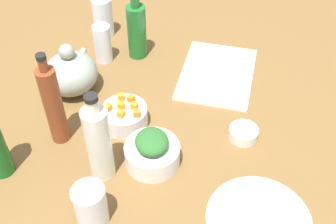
% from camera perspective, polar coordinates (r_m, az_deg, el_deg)
% --- Properties ---
extents(tabletop, '(1.90, 1.90, 0.03)m').
position_cam_1_polar(tabletop, '(1.21, 0.00, -2.20)').
color(tabletop, brown).
rests_on(tabletop, ground).
extents(cutting_board, '(0.33, 0.25, 0.01)m').
position_cam_1_polar(cutting_board, '(1.38, 6.69, 5.19)').
color(cutting_board, white).
rests_on(cutting_board, tabletop).
extents(plate_tofu, '(0.25, 0.25, 0.01)m').
position_cam_1_polar(plate_tofu, '(1.03, 12.18, -14.18)').
color(plate_tofu, white).
rests_on(plate_tofu, tabletop).
extents(bowl_greens, '(0.14, 0.14, 0.06)m').
position_cam_1_polar(bowl_greens, '(1.09, -2.15, -5.78)').
color(bowl_greens, white).
rests_on(bowl_greens, tabletop).
extents(bowl_carrots, '(0.13, 0.13, 0.06)m').
position_cam_1_polar(bowl_carrots, '(1.19, -5.92, -0.59)').
color(bowl_carrots, white).
rests_on(bowl_carrots, tabletop).
extents(bowl_small_side, '(0.08, 0.08, 0.03)m').
position_cam_1_polar(bowl_small_side, '(1.18, 10.18, -2.86)').
color(bowl_small_side, white).
rests_on(bowl_small_side, tabletop).
extents(teapot, '(0.18, 0.16, 0.17)m').
position_cam_1_polar(teapot, '(1.31, -13.04, 5.20)').
color(teapot, gray).
rests_on(teapot, tabletop).
extents(bottle_0, '(0.06, 0.06, 0.23)m').
position_cam_1_polar(bottle_0, '(1.41, -4.26, 11.01)').
color(bottle_0, '#1E6627').
rests_on(bottle_0, tabletop).
extents(bottle_1, '(0.05, 0.05, 0.28)m').
position_cam_1_polar(bottle_1, '(1.12, -15.30, 0.93)').
color(bottle_1, brown).
rests_on(bottle_1, tabletop).
extents(bottle_2, '(0.06, 0.06, 0.26)m').
position_cam_1_polar(bottle_2, '(1.02, -9.40, -4.09)').
color(bottle_2, silver).
rests_on(bottle_2, tabletop).
extents(drinking_glass_0, '(0.07, 0.07, 0.14)m').
position_cam_1_polar(drinking_glass_0, '(1.54, -8.82, 12.62)').
color(drinking_glass_0, white).
rests_on(drinking_glass_0, tabletop).
extents(drinking_glass_1, '(0.06, 0.06, 0.13)m').
position_cam_1_polar(drinking_glass_1, '(1.42, -8.86, 9.17)').
color(drinking_glass_1, white).
rests_on(drinking_glass_1, tabletop).
extents(drinking_glass_2, '(0.08, 0.08, 0.11)m').
position_cam_1_polar(drinking_glass_2, '(0.98, -10.45, -12.33)').
color(drinking_glass_2, white).
rests_on(drinking_glass_2, tabletop).
extents(carrot_cube_0, '(0.02, 0.02, 0.02)m').
position_cam_1_polar(carrot_cube_0, '(1.20, -6.37, 2.05)').
color(carrot_cube_0, orange).
rests_on(carrot_cube_0, bowl_carrots).
extents(carrot_cube_1, '(0.02, 0.02, 0.02)m').
position_cam_1_polar(carrot_cube_1, '(1.17, -8.13, 0.65)').
color(carrot_cube_1, orange).
rests_on(carrot_cube_1, bowl_carrots).
extents(carrot_cube_2, '(0.02, 0.02, 0.02)m').
position_cam_1_polar(carrot_cube_2, '(1.19, -5.05, 1.73)').
color(carrot_cube_2, orange).
rests_on(carrot_cube_2, bowl_carrots).
extents(carrot_cube_3, '(0.02, 0.02, 0.02)m').
position_cam_1_polar(carrot_cube_3, '(1.14, -4.26, -0.17)').
color(carrot_cube_3, orange).
rests_on(carrot_cube_3, bowl_carrots).
extents(carrot_cube_4, '(0.02, 0.02, 0.02)m').
position_cam_1_polar(carrot_cube_4, '(1.15, -6.39, -0.28)').
color(carrot_cube_4, orange).
rests_on(carrot_cube_4, bowl_carrots).
extents(carrot_cube_5, '(0.02, 0.02, 0.02)m').
position_cam_1_polar(carrot_cube_5, '(1.17, -6.39, 0.92)').
color(carrot_cube_5, orange).
rests_on(carrot_cube_5, bowl_carrots).
extents(carrot_cube_6, '(0.02, 0.02, 0.02)m').
position_cam_1_polar(carrot_cube_6, '(1.17, -4.60, 0.85)').
color(carrot_cube_6, orange).
rests_on(carrot_cube_6, bowl_carrots).
extents(chopped_greens_mound, '(0.12, 0.12, 0.04)m').
position_cam_1_polar(chopped_greens_mound, '(1.05, -2.22, -4.02)').
color(chopped_greens_mound, '#2A6229').
rests_on(chopped_greens_mound, bowl_greens).
extents(tofu_cube_1, '(0.03, 0.03, 0.02)m').
position_cam_1_polar(tofu_cube_1, '(1.02, 11.11, -12.45)').
color(tofu_cube_1, white).
rests_on(tofu_cube_1, plate_tofu).
extents(tofu_cube_2, '(0.03, 0.03, 0.02)m').
position_cam_1_polar(tofu_cube_2, '(1.01, 13.70, -13.90)').
color(tofu_cube_2, silver).
rests_on(tofu_cube_2, plate_tofu).
extents(tofu_cube_4, '(0.03, 0.03, 0.02)m').
position_cam_1_polar(tofu_cube_4, '(1.04, 12.85, -11.24)').
color(tofu_cube_4, '#FAE3D0').
rests_on(tofu_cube_4, plate_tofu).
extents(dumpling_0, '(0.06, 0.06, 0.02)m').
position_cam_1_polar(dumpling_0, '(1.40, 9.52, 6.29)').
color(dumpling_0, beige).
rests_on(dumpling_0, cutting_board).
extents(dumpling_1, '(0.05, 0.05, 0.02)m').
position_cam_1_polar(dumpling_1, '(1.33, 5.09, 4.71)').
color(dumpling_1, beige).
rests_on(dumpling_1, cutting_board).
extents(dumpling_2, '(0.05, 0.05, 0.02)m').
position_cam_1_polar(dumpling_2, '(1.45, 4.97, 8.30)').
color(dumpling_2, beige).
rests_on(dumpling_2, cutting_board).
extents(dumpling_3, '(0.06, 0.06, 0.03)m').
position_cam_1_polar(dumpling_3, '(1.37, 7.24, 5.81)').
color(dumpling_3, beige).
rests_on(dumpling_3, cutting_board).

